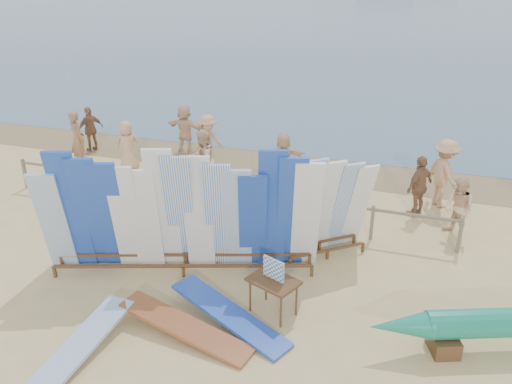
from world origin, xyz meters
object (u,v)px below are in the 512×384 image
(beach_chair_left, at_px, (237,199))
(beachgoer_5, at_px, (283,158))
(beachgoer_extra_1, at_px, (91,129))
(beachgoer_10, at_px, (419,186))
(stroller, at_px, (325,197))
(beachgoer_8, at_px, (459,208))
(main_surfboard_rack, at_px, (182,217))
(beachgoer_4, at_px, (205,165))
(vendor_table, at_px, (273,295))
(side_surfboard_rack, at_px, (326,211))
(beachgoer_1, at_px, (78,139))
(beachgoer_9, at_px, (444,173))
(flat_board_c, at_px, (186,336))
(beach_chair_right, at_px, (257,201))
(beachgoer_2, at_px, (203,161))
(beachgoer_3, at_px, (208,141))
(flat_board_d, at_px, (230,322))
(beachgoer_11, at_px, (185,129))
(beachgoer_0, at_px, (128,146))
(flat_board_b, at_px, (78,358))

(beach_chair_left, height_order, beachgoer_5, beachgoer_5)
(beachgoer_extra_1, xyz_separation_m, beachgoer_10, (10.92, -1.65, 0.05))
(stroller, xyz_separation_m, beachgoer_8, (3.31, -0.33, 0.33))
(main_surfboard_rack, bearing_deg, beachgoer_4, 88.50)
(vendor_table, bearing_deg, beachgoer_5, 126.78)
(side_surfboard_rack, distance_m, beachgoer_4, 4.77)
(beachgoer_1, distance_m, beachgoer_8, 11.48)
(side_surfboard_rack, distance_m, beachgoer_5, 4.34)
(beachgoer_9, bearing_deg, beachgoer_5, 52.14)
(flat_board_c, xyz_separation_m, beachgoer_5, (-0.18, 7.40, 0.76))
(beach_chair_right, distance_m, beachgoer_extra_1, 7.32)
(main_surfboard_rack, xyz_separation_m, beachgoer_2, (-1.29, 4.12, -0.43))
(flat_board_c, relative_size, beachgoer_5, 1.77)
(beachgoer_3, bearing_deg, stroller, -91.92)
(beachgoer_1, distance_m, beachgoer_9, 11.07)
(main_surfboard_rack, relative_size, beachgoer_5, 3.82)
(stroller, bearing_deg, beachgoer_extra_1, 171.17)
(beachgoer_4, bearing_deg, beachgoer_3, -1.83)
(beach_chair_right, height_order, stroller, stroller)
(beachgoer_5, bearing_deg, beachgoer_10, 137.35)
(beachgoer_4, bearing_deg, beachgoer_8, -117.07)
(vendor_table, xyz_separation_m, beachgoer_8, (3.39, 4.29, 0.36))
(flat_board_d, xyz_separation_m, beachgoer_4, (-2.80, 5.54, 0.77))
(vendor_table, xyz_separation_m, beachgoer_4, (-3.50, 5.01, 0.37))
(beachgoer_11, xyz_separation_m, beachgoer_0, (-1.02, -2.06, -0.03))
(flat_board_b, relative_size, beachgoer_11, 1.62)
(beachgoer_2, relative_size, beachgoer_extra_1, 1.15)
(beach_chair_left, bearing_deg, beachgoer_extra_1, 175.22)
(flat_board_c, xyz_separation_m, beachgoer_extra_1, (-7.15, 7.98, 0.78))
(beach_chair_left, bearing_deg, flat_board_d, -53.03)
(beach_chair_right, xyz_separation_m, beachgoer_2, (-1.87, 0.74, 0.66))
(beachgoer_3, bearing_deg, beachgoer_0, 138.61)
(main_surfboard_rack, bearing_deg, beachgoer_11, 96.07)
(flat_board_c, bearing_deg, vendor_table, -37.98)
(beach_chair_left, bearing_deg, beachgoer_5, 91.32)
(flat_board_b, xyz_separation_m, beachgoer_9, (5.89, 8.24, 0.95))
(beachgoer_extra_1, distance_m, beachgoer_3, 4.39)
(beachgoer_1, relative_size, beachgoer_5, 1.20)
(beachgoer_1, bearing_deg, flat_board_c, 168.29)
(vendor_table, xyz_separation_m, beachgoer_3, (-4.10, 6.71, 0.45))
(beachgoer_1, distance_m, beachgoer_2, 4.51)
(beachgoer_10, bearing_deg, beachgoer_2, -54.87)
(flat_board_d, distance_m, beachgoer_8, 6.38)
(flat_board_d, xyz_separation_m, beachgoer_extra_1, (-7.78, 7.38, 0.78))
(side_surfboard_rack, distance_m, vendor_table, 2.59)
(beachgoer_0, distance_m, beachgoer_10, 8.83)
(flat_board_c, height_order, beach_chair_right, beach_chair_right)
(flat_board_b, bearing_deg, beachgoer_4, 100.72)
(main_surfboard_rack, height_order, beachgoer_9, main_surfboard_rack)
(beachgoer_8, bearing_deg, beachgoer_4, -138.50)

